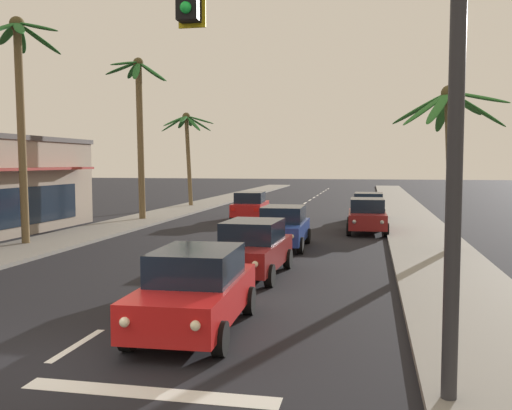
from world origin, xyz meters
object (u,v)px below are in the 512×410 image
Objects in this scene: sedan_oncoming_far at (250,206)px; palm_right_second at (450,132)px; palm_left_second at (19,82)px; palm_left_third at (139,111)px; sedan_fifth_in_queue at (283,227)px; palm_left_farthest at (187,135)px; sedan_parked_nearest_kerb at (367,215)px; sedan_parked_mid_kerb at (369,207)px; sedan_lead_at_stop_bar at (196,289)px; sedan_third_in_queue at (252,248)px; traffic_signal_mast at (200,39)px.

palm_right_second reaches higher than sedan_oncoming_far.
sedan_oncoming_far is at bearing 61.13° from palm_left_second.
sedan_oncoming_far is at bearing 16.75° from palm_left_third.
sedan_fifth_in_queue is at bearing -71.38° from sedan_oncoming_far.
sedan_parked_nearest_kerb is at bearing -45.17° from palm_left_farthest.
sedan_parked_nearest_kerb is 0.62× the size of palm_left_farthest.
palm_left_third is 1.50× the size of palm_right_second.
palm_right_second reaches higher than sedan_parked_mid_kerb.
palm_right_second reaches higher than sedan_parked_nearest_kerb.
palm_left_third is at bearing 137.97° from sedan_fifth_in_queue.
palm_left_second is (-13.83, -7.44, 5.86)m from sedan_parked_nearest_kerb.
palm_left_third is at bearing 166.42° from sedan_parked_nearest_kerb.
sedan_lead_at_stop_bar and sedan_parked_nearest_kerb have the same top height.
sedan_oncoming_far is 1.01× the size of sedan_parked_nearest_kerb.
sedan_lead_at_stop_bar is 5.82m from sedan_third_in_queue.
traffic_signal_mast is 2.53× the size of sedan_oncoming_far.
palm_left_farthest reaches higher than palm_right_second.
sedan_oncoming_far is 8.62m from palm_left_third.
sedan_fifth_in_queue is 0.47× the size of palm_left_third.
sedan_lead_at_stop_bar and sedan_oncoming_far have the same top height.
sedan_fifth_in_queue is at bearing -119.95° from sedan_parked_nearest_kerb.
sedan_fifth_in_queue is (-0.95, 14.50, -4.41)m from traffic_signal_mast.
sedan_fifth_in_queue is at bearing -106.79° from sedan_parked_mid_kerb.
sedan_third_in_queue is 0.48× the size of palm_left_second.
palm_left_second is (-6.90, -12.51, 5.86)m from sedan_oncoming_far.
sedan_parked_mid_kerb is at bearing 78.55° from sedan_third_in_queue.
sedan_parked_nearest_kerb is (6.94, -5.07, 0.00)m from sedan_oncoming_far.
traffic_signal_mast is at bearing -96.63° from sedan_parked_nearest_kerb.
palm_left_farthest is at bearing 130.92° from palm_right_second.
sedan_fifth_in_queue is (0.05, 11.63, 0.00)m from sedan_lead_at_stop_bar.
palm_left_third reaches higher than sedan_fifth_in_queue.
traffic_signal_mast reaches higher than sedan_lead_at_stop_bar.
sedan_parked_mid_kerb is (3.36, 11.12, 0.00)m from sedan_fifth_in_queue.
sedan_parked_nearest_kerb is 0.48× the size of palm_left_second.
palm_left_farthest is (-11.37, 34.04, 0.27)m from traffic_signal_mast.
palm_right_second reaches higher than sedan_third_in_queue.
traffic_signal_mast is 25.83m from palm_left_third.
sedan_third_in_queue is at bearing -90.72° from sedan_fifth_in_queue.
palm_left_third is at bearing 114.83° from traffic_signal_mast.
sedan_lead_at_stop_bar is at bearing -43.40° from palm_left_second.
sedan_oncoming_far is (-3.64, 10.79, 0.00)m from sedan_fifth_in_queue.
palm_left_farthest is (-10.43, 19.54, 4.68)m from sedan_fifth_in_queue.
sedan_fifth_in_queue is 7.41m from palm_right_second.
palm_right_second is (16.82, -19.40, -0.92)m from palm_left_farthest.
sedan_parked_nearest_kerb is at bearing -36.15° from sedan_oncoming_far.
sedan_third_in_queue is 17.28m from sedan_parked_mid_kerb.
sedan_third_in_queue is 5.82m from sedan_fifth_in_queue.
sedan_third_in_queue is at bearing -77.89° from sedan_oncoming_far.
traffic_signal_mast is 17.24m from palm_left_second.
sedan_lead_at_stop_bar is 22.71m from sedan_oncoming_far.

